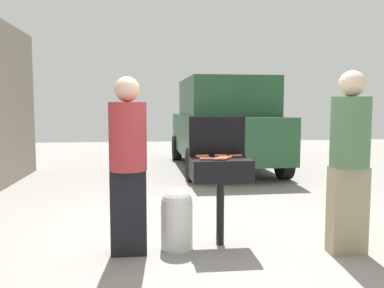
# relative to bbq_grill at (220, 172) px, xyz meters

# --- Properties ---
(ground_plane) EXTENTS (24.00, 24.00, 0.00)m
(ground_plane) POSITION_rel_bbq_grill_xyz_m (-0.12, 0.19, -0.76)
(ground_plane) COLOR gray
(bbq_grill) EXTENTS (0.60, 0.44, 0.90)m
(bbq_grill) POSITION_rel_bbq_grill_xyz_m (0.00, 0.00, 0.00)
(bbq_grill) COLOR black
(bbq_grill) RESTS_ON ground
(grill_lid_open) EXTENTS (0.60, 0.05, 0.42)m
(grill_lid_open) POSITION_rel_bbq_grill_xyz_m (0.00, 0.22, 0.35)
(grill_lid_open) COLOR black
(grill_lid_open) RESTS_ON bbq_grill
(hot_dog_0) EXTENTS (0.13, 0.04, 0.03)m
(hot_dog_0) POSITION_rel_bbq_grill_xyz_m (0.03, -0.05, 0.15)
(hot_dog_0) COLOR #C6593D
(hot_dog_0) RESTS_ON bbq_grill
(hot_dog_1) EXTENTS (0.13, 0.03, 0.03)m
(hot_dog_1) POSITION_rel_bbq_grill_xyz_m (-0.17, -0.12, 0.15)
(hot_dog_1) COLOR #C6593D
(hot_dog_1) RESTS_ON bbq_grill
(hot_dog_2) EXTENTS (0.13, 0.04, 0.03)m
(hot_dog_2) POSITION_rel_bbq_grill_xyz_m (0.06, 0.03, 0.15)
(hot_dog_2) COLOR #B74C33
(hot_dog_2) RESTS_ON bbq_grill
(hot_dog_3) EXTENTS (0.13, 0.03, 0.03)m
(hot_dog_3) POSITION_rel_bbq_grill_xyz_m (-0.18, 0.04, 0.15)
(hot_dog_3) COLOR #B74C33
(hot_dog_3) RESTS_ON bbq_grill
(hot_dog_4) EXTENTS (0.13, 0.03, 0.03)m
(hot_dog_4) POSITION_rel_bbq_grill_xyz_m (-0.17, 0.12, 0.15)
(hot_dog_4) COLOR #AD4228
(hot_dog_4) RESTS_ON bbq_grill
(hot_dog_5) EXTENTS (0.13, 0.03, 0.03)m
(hot_dog_5) POSITION_rel_bbq_grill_xyz_m (-0.04, -0.15, 0.15)
(hot_dog_5) COLOR #B74C33
(hot_dog_5) RESTS_ON bbq_grill
(hot_dog_6) EXTENTS (0.13, 0.03, 0.03)m
(hot_dog_6) POSITION_rel_bbq_grill_xyz_m (0.18, 0.10, 0.15)
(hot_dog_6) COLOR #C6593D
(hot_dog_6) RESTS_ON bbq_grill
(hot_dog_7) EXTENTS (0.13, 0.03, 0.03)m
(hot_dog_7) POSITION_rel_bbq_grill_xyz_m (0.02, 0.12, 0.15)
(hot_dog_7) COLOR #C6593D
(hot_dog_7) RESTS_ON bbq_grill
(hot_dog_8) EXTENTS (0.13, 0.03, 0.03)m
(hot_dog_8) POSITION_rel_bbq_grill_xyz_m (-0.01, -0.12, 0.15)
(hot_dog_8) COLOR #AD4228
(hot_dog_8) RESTS_ON bbq_grill
(propane_tank) EXTENTS (0.32, 0.32, 0.62)m
(propane_tank) POSITION_rel_bbq_grill_xyz_m (-0.45, -0.07, -0.43)
(propane_tank) COLOR silver
(propane_tank) RESTS_ON ground
(person_left) EXTENTS (0.36, 0.36, 1.70)m
(person_left) POSITION_rel_bbq_grill_xyz_m (-0.92, -0.17, 0.17)
(person_left) COLOR black
(person_left) RESTS_ON ground
(person_right) EXTENTS (0.37, 0.37, 1.76)m
(person_right) POSITION_rel_bbq_grill_xyz_m (1.18, -0.37, 0.20)
(person_right) COLOR gray
(person_right) RESTS_ON ground
(parked_minivan) EXTENTS (2.11, 4.44, 2.02)m
(parked_minivan) POSITION_rel_bbq_grill_xyz_m (0.99, 5.03, 0.27)
(parked_minivan) COLOR #234C2D
(parked_minivan) RESTS_ON ground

